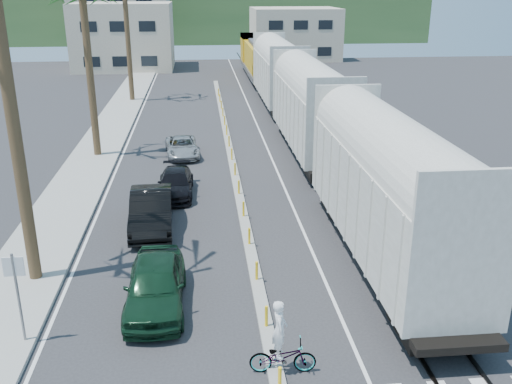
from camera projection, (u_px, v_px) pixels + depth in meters
ground at (275, 370)px, 15.99m from camera, size 140.00×140.00×0.00m
sidewalk at (102, 143)px, 38.52m from camera, size 3.00×90.00×0.15m
rails at (292, 128)px, 42.60m from camera, size 1.56×100.00×0.06m
median at (232, 161)px, 34.61m from camera, size 0.45×60.00×0.85m
lane_markings at (196, 141)px, 39.14m from camera, size 9.42×90.00×0.01m
freight_train at (296, 93)px, 40.55m from camera, size 3.00×60.94×5.85m
street_sign at (17, 286)px, 16.50m from camera, size 0.60×0.08×3.00m
buildings at (165, 27)px, 80.83m from camera, size 38.00×27.00×10.00m
hillside at (206, 7)px, 107.35m from camera, size 80.00×20.00×12.00m
car_lead at (155, 285)px, 18.89m from camera, size 1.96×4.81×1.63m
car_second at (151, 210)px, 25.05m from camera, size 2.19×5.24×1.68m
car_third at (176, 183)px, 29.06m from camera, size 1.90×4.36×1.25m
car_rear at (182, 147)px, 35.71m from camera, size 2.74×4.57×1.17m
cyclist at (282, 350)px, 15.69m from camera, size 0.94×1.96×2.25m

